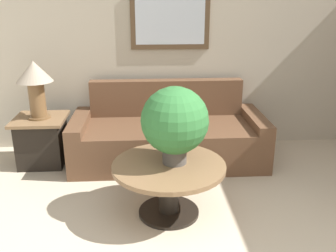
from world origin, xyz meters
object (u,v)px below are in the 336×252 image
(side_table, at_px, (42,140))
(table_lamp, at_px, (35,80))
(coffee_table, at_px, (169,178))
(couch_main, at_px, (168,137))
(potted_plant_on_table, at_px, (175,122))

(side_table, bearing_deg, table_lamp, -63.43)
(coffee_table, height_order, table_lamp, table_lamp)
(side_table, distance_m, table_lamp, 0.72)
(couch_main, xyz_separation_m, coffee_table, (-0.07, -1.19, 0.07))
(couch_main, xyz_separation_m, side_table, (-1.47, -0.01, -0.00))
(side_table, relative_size, potted_plant_on_table, 0.86)
(table_lamp, relative_size, potted_plant_on_table, 0.95)
(side_table, distance_m, potted_plant_on_table, 1.94)
(couch_main, bearing_deg, table_lamp, -179.75)
(table_lamp, bearing_deg, couch_main, 0.25)
(side_table, xyz_separation_m, table_lamp, (0.00, -0.00, 0.72))
(couch_main, xyz_separation_m, potted_plant_on_table, (-0.02, -1.16, 0.58))
(side_table, relative_size, table_lamp, 0.90)
(side_table, height_order, potted_plant_on_table, potted_plant_on_table)
(coffee_table, height_order, potted_plant_on_table, potted_plant_on_table)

